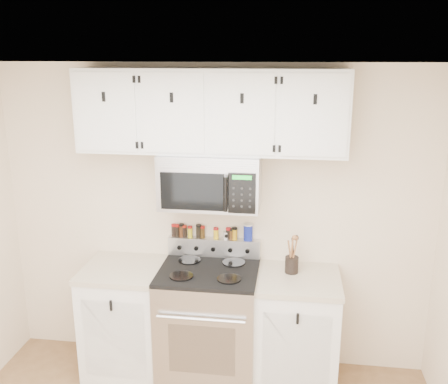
% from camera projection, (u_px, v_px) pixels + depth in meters
% --- Properties ---
extents(back_wall, '(3.50, 0.01, 2.50)m').
position_uv_depth(back_wall, '(215.00, 220.00, 4.08)').
color(back_wall, beige).
rests_on(back_wall, floor).
extents(ceiling, '(3.50, 3.50, 0.01)m').
position_uv_depth(ceiling, '(148.00, 70.00, 2.08)').
color(ceiling, white).
rests_on(ceiling, back_wall).
extents(range, '(0.76, 0.65, 1.10)m').
position_uv_depth(range, '(209.00, 323.00, 3.98)').
color(range, '#B7B7BA').
rests_on(range, floor).
extents(base_cabinet_left, '(0.64, 0.62, 0.92)m').
position_uv_depth(base_cabinet_left, '(127.00, 318.00, 4.10)').
color(base_cabinet_left, white).
rests_on(base_cabinet_left, floor).
extents(base_cabinet_right, '(0.64, 0.62, 0.92)m').
position_uv_depth(base_cabinet_right, '(296.00, 331.00, 3.92)').
color(base_cabinet_right, white).
rests_on(base_cabinet_right, floor).
extents(microwave, '(0.76, 0.44, 0.42)m').
position_uv_depth(microwave, '(211.00, 180.00, 3.79)').
color(microwave, '#9E9EA3').
rests_on(microwave, back_wall).
extents(upper_cabinets, '(2.00, 0.35, 0.62)m').
position_uv_depth(upper_cabinets, '(211.00, 111.00, 3.68)').
color(upper_cabinets, white).
rests_on(upper_cabinets, back_wall).
extents(utensil_crock, '(0.10, 0.10, 0.30)m').
position_uv_depth(utensil_crock, '(292.00, 263.00, 3.85)').
color(utensil_crock, black).
rests_on(utensil_crock, base_cabinet_right).
extents(kitchen_timer, '(0.06, 0.06, 0.06)m').
position_uv_depth(kitchen_timer, '(227.00, 236.00, 4.06)').
color(kitchen_timer, silver).
rests_on(kitchen_timer, range).
extents(salt_canister, '(0.07, 0.07, 0.14)m').
position_uv_depth(salt_canister, '(248.00, 232.00, 4.03)').
color(salt_canister, navy).
rests_on(salt_canister, range).
extents(spice_jar_0, '(0.04, 0.04, 0.11)m').
position_uv_depth(spice_jar_0, '(174.00, 230.00, 4.11)').
color(spice_jar_0, black).
rests_on(spice_jar_0, range).
extents(spice_jar_1, '(0.04, 0.04, 0.10)m').
position_uv_depth(spice_jar_1, '(177.00, 230.00, 4.11)').
color(spice_jar_1, black).
rests_on(spice_jar_1, range).
extents(spice_jar_2, '(0.04, 0.04, 0.11)m').
position_uv_depth(spice_jar_2, '(182.00, 230.00, 4.10)').
color(spice_jar_2, '#422210').
rests_on(spice_jar_2, range).
extents(spice_jar_3, '(0.04, 0.04, 0.10)m').
position_uv_depth(spice_jar_3, '(184.00, 231.00, 4.10)').
color(spice_jar_3, black).
rests_on(spice_jar_3, range).
extents(spice_jar_4, '(0.04, 0.04, 0.10)m').
position_uv_depth(spice_jar_4, '(190.00, 232.00, 4.10)').
color(spice_jar_4, gold).
rests_on(spice_jar_4, range).
extents(spice_jar_5, '(0.05, 0.05, 0.11)m').
position_uv_depth(spice_jar_5, '(199.00, 231.00, 4.08)').
color(spice_jar_5, black).
rests_on(spice_jar_5, range).
extents(spice_jar_6, '(0.04, 0.04, 0.10)m').
position_uv_depth(spice_jar_6, '(203.00, 232.00, 4.08)').
color(spice_jar_6, '#3E2A0F').
rests_on(spice_jar_6, range).
extents(spice_jar_7, '(0.04, 0.04, 0.09)m').
position_uv_depth(spice_jar_7, '(216.00, 233.00, 4.07)').
color(spice_jar_7, gold).
rests_on(spice_jar_7, range).
extents(spice_jar_8, '(0.04, 0.04, 0.10)m').
position_uv_depth(spice_jar_8, '(228.00, 233.00, 4.05)').
color(spice_jar_8, black).
rests_on(spice_jar_8, range).
extents(spice_jar_9, '(0.04, 0.04, 0.09)m').
position_uv_depth(spice_jar_9, '(231.00, 234.00, 4.05)').
color(spice_jar_9, '#472B11').
rests_on(spice_jar_9, range).
extents(spice_jar_10, '(0.04, 0.04, 0.10)m').
position_uv_depth(spice_jar_10, '(235.00, 233.00, 4.05)').
color(spice_jar_10, '#C39017').
rests_on(spice_jar_10, range).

